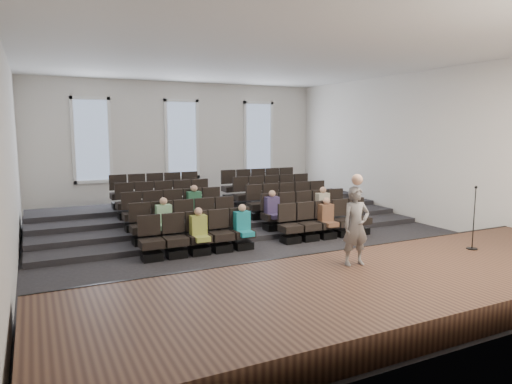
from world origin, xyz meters
TOP-DOWN VIEW (x-y plane):
  - ground at (0.00, 0.00)m, footprint 14.00×14.00m
  - ceiling at (0.00, 0.00)m, footprint 12.00×14.00m
  - wall_back at (0.00, 7.02)m, footprint 12.00×0.04m
  - wall_front at (0.00, -7.02)m, footprint 12.00×0.04m
  - wall_left at (-6.02, 0.00)m, footprint 0.04×14.00m
  - wall_right at (6.02, 0.00)m, footprint 0.04×14.00m
  - stage at (0.00, -5.10)m, footprint 11.80×3.60m
  - stage_lip at (0.00, -3.33)m, footprint 11.80×0.06m
  - risers at (0.00, 3.17)m, footprint 11.80×4.80m
  - seating_rows at (-0.00, 1.54)m, footprint 6.80×4.70m
  - windows at (0.00, 6.95)m, footprint 8.44×0.10m
  - audience at (-0.19, 0.15)m, footprint 5.45×2.64m
  - speaker at (-0.03, -4.34)m, footprint 0.60×0.44m
  - mic_stand at (3.03, -4.55)m, footprint 0.24×0.24m

SIDE VIEW (x-z plane):
  - ground at x=0.00m, z-range 0.00..0.00m
  - risers at x=0.00m, z-range -0.10..0.50m
  - stage at x=0.00m, z-range 0.00..0.50m
  - stage_lip at x=0.00m, z-range -0.01..0.51m
  - seating_rows at x=0.00m, z-range -0.15..1.52m
  - audience at x=-0.19m, z-range 0.24..1.34m
  - mic_stand at x=3.03m, z-range 0.21..1.62m
  - speaker at x=-0.03m, z-range 0.50..2.04m
  - wall_back at x=0.00m, z-range 0.00..5.00m
  - wall_front at x=0.00m, z-range 0.00..5.00m
  - wall_left at x=-6.02m, z-range 0.00..5.00m
  - wall_right at x=6.02m, z-range 0.00..5.00m
  - windows at x=0.00m, z-range 1.08..4.32m
  - ceiling at x=0.00m, z-range 5.00..5.02m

